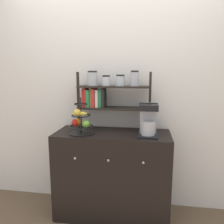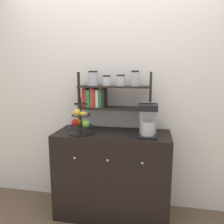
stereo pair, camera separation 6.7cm
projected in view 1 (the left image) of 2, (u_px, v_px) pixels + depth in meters
wall_back at (116, 91)px, 2.40m from camera, size 7.00×0.05×2.60m
sideboard at (112, 174)px, 2.28m from camera, size 1.16×0.49×0.90m
coffee_maker at (148, 120)px, 2.08m from camera, size 0.18×0.24×0.31m
fruit_stand at (80, 122)px, 2.13m from camera, size 0.24×0.24×0.36m
shelf_hutch at (106, 93)px, 2.27m from camera, size 0.78×0.20×0.62m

